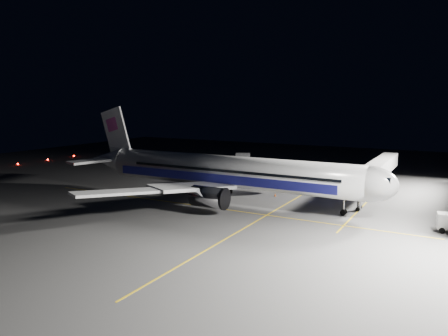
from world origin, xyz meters
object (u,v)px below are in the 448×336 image
object	(u,v)px
baggage_tug	(230,180)
safety_cone_c	(202,190)
airliner	(223,172)
safety_cone_a	(244,186)
jet_bridge	(376,171)
safety_cone_b	(275,195)

from	to	relation	value
baggage_tug	safety_cone_c	distance (m)	10.84
airliner	safety_cone_a	distance (m)	13.00
jet_bridge	safety_cone_c	distance (m)	33.41
jet_bridge	safety_cone_a	bearing A→B (deg)	-166.17
airliner	safety_cone_b	distance (m)	11.23
safety_cone_a	safety_cone_c	bearing A→B (deg)	-122.73
baggage_tug	safety_cone_b	xyz separation A→B (m)	(13.55, -7.58, -0.45)
airliner	baggage_tug	size ratio (longest dim) A/B	22.10
safety_cone_c	baggage_tug	bearing A→B (deg)	87.62
safety_cone_a	airliner	bearing A→B (deg)	-81.27
jet_bridge	airliner	bearing A→B (deg)	-141.96
safety_cone_b	airliner	bearing A→B (deg)	-134.36
airliner	jet_bridge	world-z (taller)	airliner
airliner	baggage_tug	distance (m)	16.76
safety_cone_a	safety_cone_c	distance (m)	9.42
safety_cone_c	safety_cone_b	bearing A→B (deg)	13.02
safety_cone_b	safety_cone_c	xyz separation A→B (m)	(-14.00, -3.24, -0.01)
safety_cone_a	safety_cone_b	bearing A→B (deg)	-27.75
safety_cone_a	safety_cone_c	world-z (taller)	safety_cone_a
baggage_tug	safety_cone_b	world-z (taller)	baggage_tug
safety_cone_c	airliner	bearing A→B (deg)	-30.01
baggage_tug	safety_cone_a	xyz separation A→B (m)	(4.64, -2.89, -0.45)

